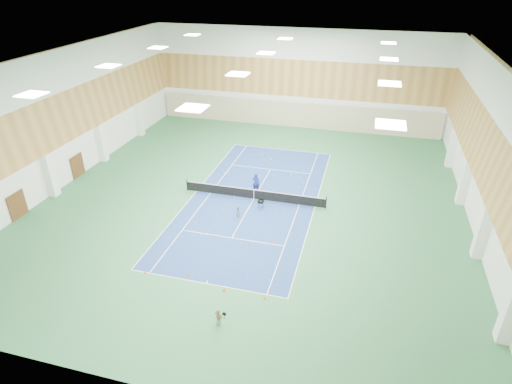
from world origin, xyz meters
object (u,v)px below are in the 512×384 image
at_px(child_court, 238,212).
at_px(child_apron, 218,317).
at_px(tennis_net, 254,193).
at_px(ball_cart, 261,204).
at_px(coach, 256,183).

xyz_separation_m(child_court, child_apron, (2.40, -11.76, 0.05)).
distance_m(tennis_net, child_court, 3.32).
height_order(child_apron, ball_cart, child_apron).
distance_m(child_court, child_apron, 12.00).
height_order(coach, child_apron, coach).
distance_m(tennis_net, coach, 1.36).
relative_size(child_apron, ball_cart, 1.40).
relative_size(coach, child_apron, 1.71).
bearing_deg(child_apron, child_court, 121.42).
height_order(coach, child_court, coach).
bearing_deg(coach, ball_cart, 118.89).
relative_size(child_court, child_apron, 0.91).
relative_size(tennis_net, child_apron, 11.38).
xyz_separation_m(coach, child_court, (-0.27, -4.59, -0.45)).
height_order(coach, ball_cart, coach).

